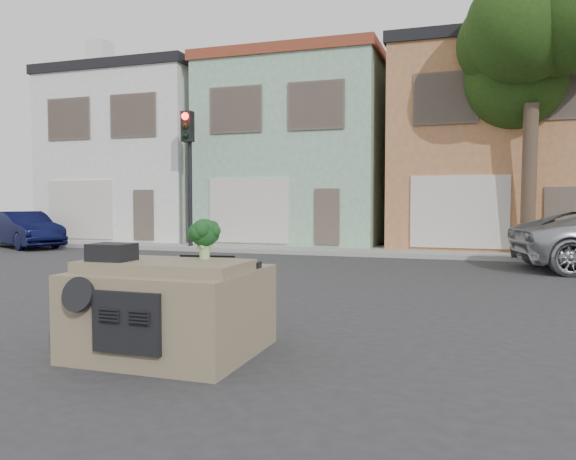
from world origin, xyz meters
The scene contains 12 objects.
ground_plane centered at (0.00, 0.00, 0.00)m, with size 120.00×120.00×0.00m, color #303033.
sidewalk centered at (0.00, 10.50, 0.07)m, with size 40.00×3.00×0.15m, color gray.
townhouse_white centered at (-11.00, 14.50, 3.77)m, with size 7.20×8.20×7.55m, color white.
townhouse_mint centered at (-3.50, 14.50, 3.77)m, with size 7.20×8.20×7.55m, color #90BD9E.
townhouse_tan centered at (4.00, 14.50, 3.77)m, with size 7.20×8.20×7.55m, color #B5774A.
navy_sedan centered at (-13.07, 8.46, 0.00)m, with size 1.48×4.25×1.40m, color black.
traffic_signal centered at (-6.50, 9.50, 2.55)m, with size 0.40×0.40×5.10m, color black.
tree_near centered at (5.00, 9.80, 4.25)m, with size 4.40×4.00×8.50m, color #213D12.
car_dashboard centered at (0.00, -3.00, 0.56)m, with size 2.00×1.80×1.12m, color #786950.
instrument_hump centered at (-0.58, -3.35, 1.22)m, with size 0.48×0.38×0.20m, color black.
wiper_arm centered at (0.28, -2.62, 1.13)m, with size 0.70×0.03×0.02m, color black.
broccoli centered at (0.36, -2.85, 1.37)m, with size 0.40×0.40×0.49m, color #113513.
Camera 1 is at (3.40, -8.86, 1.82)m, focal length 35.00 mm.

